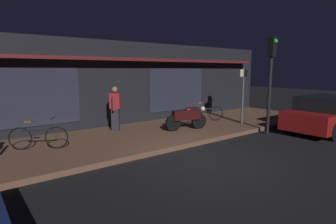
# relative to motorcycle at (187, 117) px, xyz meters

# --- Properties ---
(ground_plane) EXTENTS (60.00, 60.00, 0.00)m
(ground_plane) POSITION_rel_motorcycle_xyz_m (-1.66, -2.51, -0.65)
(ground_plane) COLOR black
(sidewalk_slab) EXTENTS (18.00, 4.00, 0.15)m
(sidewalk_slab) POSITION_rel_motorcycle_xyz_m (-1.66, 0.49, -0.57)
(sidewalk_slab) COLOR brown
(sidewalk_slab) RESTS_ON ground_plane
(storefront_building) EXTENTS (18.00, 3.30, 3.60)m
(storefront_building) POSITION_rel_motorcycle_xyz_m (-1.66, 3.88, 1.16)
(storefront_building) COLOR black
(storefront_building) RESTS_ON ground_plane
(motorcycle) EXTENTS (1.68, 0.67, 0.97)m
(motorcycle) POSITION_rel_motorcycle_xyz_m (0.00, 0.00, 0.00)
(motorcycle) COLOR black
(motorcycle) RESTS_ON sidewalk_slab
(bicycle_parked) EXTENTS (1.46, 0.86, 0.91)m
(bicycle_parked) POSITION_rel_motorcycle_xyz_m (-5.14, 0.68, -0.14)
(bicycle_parked) COLOR black
(bicycle_parked) RESTS_ON sidewalk_slab
(bicycle_extra) EXTENTS (1.44, 0.90, 0.91)m
(bicycle_extra) POSITION_rel_motorcycle_xyz_m (1.91, 0.93, -0.14)
(bicycle_extra) COLOR black
(bicycle_extra) RESTS_ON sidewalk_slab
(person_bystander) EXTENTS (0.46, 0.53, 1.67)m
(person_bystander) POSITION_rel_motorcycle_xyz_m (-2.25, 1.52, 0.38)
(person_bystander) COLOR #28232D
(person_bystander) RESTS_ON sidewalk_slab
(sign_post) EXTENTS (0.44, 0.09, 2.40)m
(sign_post) POSITION_rel_motorcycle_xyz_m (2.68, -0.51, 0.86)
(sign_post) COLOR #47474C
(sign_post) RESTS_ON sidewalk_slab
(traffic_light_pole) EXTENTS (0.24, 0.33, 3.60)m
(traffic_light_pole) POSITION_rel_motorcycle_xyz_m (2.36, -1.96, 1.83)
(traffic_light_pole) COLOR black
(traffic_light_pole) RESTS_ON ground_plane
(parked_car_far) EXTENTS (4.12, 1.83, 1.42)m
(parked_car_far) POSITION_rel_motorcycle_xyz_m (4.61, -3.12, 0.06)
(parked_car_far) COLOR black
(parked_car_far) RESTS_ON ground_plane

